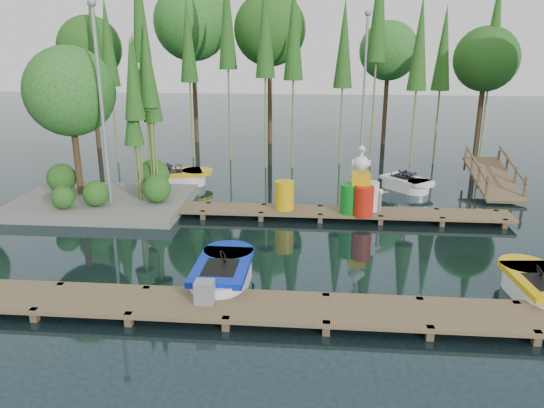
# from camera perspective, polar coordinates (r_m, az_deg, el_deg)

# --- Properties ---
(ground_plane) EXTENTS (90.00, 90.00, 0.00)m
(ground_plane) POSITION_cam_1_polar(r_m,az_deg,el_deg) (16.36, -1.90, -4.16)
(ground_plane) COLOR #1C2F34
(near_dock) EXTENTS (18.00, 1.50, 0.50)m
(near_dock) POSITION_cam_1_polar(r_m,az_deg,el_deg) (12.21, -4.48, -10.89)
(near_dock) COLOR brown
(near_dock) RESTS_ON ground
(far_dock) EXTENTS (15.00, 1.20, 0.50)m
(far_dock) POSITION_cam_1_polar(r_m,az_deg,el_deg) (18.54, 2.08, -0.76)
(far_dock) COLOR brown
(far_dock) RESTS_ON ground
(island) EXTENTS (6.20, 4.20, 6.75)m
(island) POSITION_cam_1_polar(r_m,az_deg,el_deg) (20.32, -18.96, 8.50)
(island) COLOR slate
(island) RESTS_ON ground
(tree_screen) EXTENTS (34.42, 18.53, 10.31)m
(tree_screen) POSITION_cam_1_polar(r_m,az_deg,el_deg) (25.98, -3.79, 17.63)
(tree_screen) COLOR #422F1C
(tree_screen) RESTS_ON ground
(lamp_island) EXTENTS (0.30, 0.30, 7.25)m
(lamp_island) POSITION_cam_1_polar(r_m,az_deg,el_deg) (19.16, -17.99, 11.35)
(lamp_island) COLOR gray
(lamp_island) RESTS_ON ground
(lamp_rear) EXTENTS (0.30, 0.30, 7.25)m
(lamp_rear) POSITION_cam_1_polar(r_m,az_deg,el_deg) (26.24, 9.95, 13.36)
(lamp_rear) COLOR gray
(lamp_rear) RESTS_ON ground
(ramp) EXTENTS (1.50, 3.94, 1.49)m
(ramp) POSITION_cam_1_polar(r_m,az_deg,el_deg) (23.38, 22.65, 2.65)
(ramp) COLOR brown
(ramp) RESTS_ON ground
(boat_blue) EXTENTS (1.36, 2.96, 0.99)m
(boat_blue) POSITION_cam_1_polar(r_m,az_deg,el_deg) (13.58, -5.31, -7.60)
(boat_blue) COLOR white
(boat_blue) RESTS_ON ground
(boat_yellow_near) EXTENTS (1.46, 2.80, 0.91)m
(boat_yellow_near) POSITION_cam_1_polar(r_m,az_deg,el_deg) (14.38, 26.72, -8.15)
(boat_yellow_near) COLOR white
(boat_yellow_near) RESTS_ON ground
(boat_yellow_far) EXTENTS (3.17, 2.15, 1.45)m
(boat_yellow_far) POSITION_cam_1_polar(r_m,az_deg,el_deg) (22.95, -10.26, 2.76)
(boat_yellow_far) COLOR white
(boat_yellow_far) RESTS_ON ground
(boat_white_far) EXTENTS (2.43, 2.52, 1.14)m
(boat_white_far) POSITION_cam_1_polar(r_m,az_deg,el_deg) (22.59, 14.23, 2.13)
(boat_white_far) COLOR white
(boat_white_far) RESTS_ON ground
(utility_cabinet) EXTENTS (0.43, 0.36, 0.53)m
(utility_cabinet) POSITION_cam_1_polar(r_m,az_deg,el_deg) (12.17, -7.27, -9.36)
(utility_cabinet) COLOR gray
(utility_cabinet) RESTS_ON near_dock
(yellow_barrel) EXTENTS (0.67, 0.67, 1.00)m
(yellow_barrel) POSITION_cam_1_polar(r_m,az_deg,el_deg) (18.38, 1.34, 0.96)
(yellow_barrel) COLOR #DCAA0B
(yellow_barrel) RESTS_ON far_dock
(drum_cluster) EXTENTS (1.34, 1.23, 2.31)m
(drum_cluster) POSITION_cam_1_polar(r_m,az_deg,el_deg) (18.21, 9.54, 1.13)
(drum_cluster) COLOR #0D751A
(drum_cluster) RESTS_ON far_dock
(seagull_post) EXTENTS (0.50, 0.27, 0.81)m
(seagull_post) POSITION_cam_1_polar(r_m,az_deg,el_deg) (18.46, 11.57, 0.80)
(seagull_post) COLOR gray
(seagull_post) RESTS_ON far_dock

